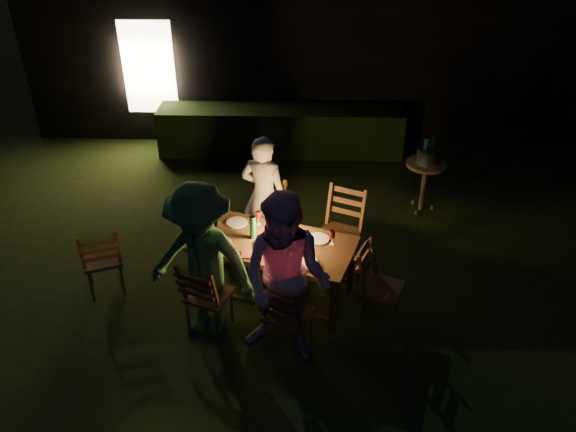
{
  "coord_description": "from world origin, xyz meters",
  "views": [
    {
      "loc": [
        -0.09,
        -5.32,
        4.28
      ],
      "look_at": [
        -0.26,
        0.08,
        0.93
      ],
      "focal_mm": 35.0,
      "sensor_mm": 36.0,
      "label": 1
    }
  ],
  "objects_px": {
    "chair_near_right": "(288,326)",
    "ice_bucket": "(428,156)",
    "bottle_bucket_a": "(425,154)",
    "chair_far_left": "(263,231)",
    "lantern": "(279,229)",
    "person_opp_left": "(202,264)",
    "chair_far_right": "(339,245)",
    "side_table": "(426,169)",
    "dining_table": "(274,247)",
    "bottle_table": "(253,227)",
    "bottle_bucket_b": "(431,152)",
    "chair_near_left": "(209,307)",
    "chair_end": "(379,298)",
    "person_opp_right": "(286,281)",
    "chair_spare": "(105,270)",
    "person_house_side": "(264,196)"
  },
  "relations": [
    {
      "from": "chair_near_right",
      "to": "person_house_side",
      "type": "relative_size",
      "value": 0.61
    },
    {
      "from": "lantern",
      "to": "ice_bucket",
      "type": "height_order",
      "value": "lantern"
    },
    {
      "from": "chair_end",
      "to": "ice_bucket",
      "type": "height_order",
      "value": "ice_bucket"
    },
    {
      "from": "chair_end",
      "to": "side_table",
      "type": "distance_m",
      "value": 2.57
    },
    {
      "from": "chair_spare",
      "to": "lantern",
      "type": "bearing_deg",
      "value": -21.23
    },
    {
      "from": "person_opp_left",
      "to": "bottle_bucket_a",
      "type": "height_order",
      "value": "person_opp_left"
    },
    {
      "from": "dining_table",
      "to": "chair_near_right",
      "type": "xyz_separation_m",
      "value": [
        0.18,
        -0.87,
        -0.37
      ]
    },
    {
      "from": "side_table",
      "to": "ice_bucket",
      "type": "relative_size",
      "value": 2.52
    },
    {
      "from": "chair_near_right",
      "to": "person_opp_left",
      "type": "relative_size",
      "value": 0.55
    },
    {
      "from": "lantern",
      "to": "side_table",
      "type": "xyz_separation_m",
      "value": [
        1.99,
        1.97,
        -0.23
      ]
    },
    {
      "from": "chair_far_left",
      "to": "chair_end",
      "type": "bearing_deg",
      "value": 158.41
    },
    {
      "from": "bottle_table",
      "to": "ice_bucket",
      "type": "height_order",
      "value": "bottle_table"
    },
    {
      "from": "dining_table",
      "to": "person_opp_left",
      "type": "relative_size",
      "value": 1.09
    },
    {
      "from": "chair_far_right",
      "to": "person_house_side",
      "type": "xyz_separation_m",
      "value": [
        -0.94,
        0.36,
        0.48
      ]
    },
    {
      "from": "chair_spare",
      "to": "person_house_side",
      "type": "bearing_deg",
      "value": 4.78
    },
    {
      "from": "chair_far_left",
      "to": "person_house_side",
      "type": "xyz_separation_m",
      "value": [
        0.01,
        0.05,
        0.49
      ]
    },
    {
      "from": "side_table",
      "to": "chair_spare",
      "type": "bearing_deg",
      "value": -153.67
    },
    {
      "from": "dining_table",
      "to": "side_table",
      "type": "height_order",
      "value": "side_table"
    },
    {
      "from": "person_opp_left",
      "to": "bottle_bucket_b",
      "type": "distance_m",
      "value": 3.87
    },
    {
      "from": "chair_far_left",
      "to": "person_opp_right",
      "type": "bearing_deg",
      "value": 122.5
    },
    {
      "from": "lantern",
      "to": "person_opp_right",
      "type": "bearing_deg",
      "value": -83.62
    },
    {
      "from": "chair_far_left",
      "to": "bottle_bucket_b",
      "type": "distance_m",
      "value": 2.64
    },
    {
      "from": "dining_table",
      "to": "chair_spare",
      "type": "distance_m",
      "value": 2.02
    },
    {
      "from": "person_opp_right",
      "to": "person_opp_left",
      "type": "distance_m",
      "value": 0.9
    },
    {
      "from": "chair_spare",
      "to": "side_table",
      "type": "distance_m",
      "value": 4.52
    },
    {
      "from": "bottle_table",
      "to": "chair_far_left",
      "type": "bearing_deg",
      "value": 86.15
    },
    {
      "from": "chair_end",
      "to": "person_opp_right",
      "type": "bearing_deg",
      "value": -38.74
    },
    {
      "from": "chair_near_right",
      "to": "ice_bucket",
      "type": "distance_m",
      "value": 3.48
    },
    {
      "from": "bottle_table",
      "to": "side_table",
      "type": "xyz_separation_m",
      "value": [
        2.29,
        1.93,
        -0.21
      ]
    },
    {
      "from": "chair_far_left",
      "to": "person_opp_left",
      "type": "relative_size",
      "value": 0.57
    },
    {
      "from": "chair_spare",
      "to": "dining_table",
      "type": "bearing_deg",
      "value": -22.13
    },
    {
      "from": "person_opp_right",
      "to": "chair_spare",
      "type": "bearing_deg",
      "value": 174.99
    },
    {
      "from": "chair_far_right",
      "to": "side_table",
      "type": "relative_size",
      "value": 1.43
    },
    {
      "from": "person_house_side",
      "to": "lantern",
      "type": "xyz_separation_m",
      "value": [
        0.23,
        -0.89,
        0.09
      ]
    },
    {
      "from": "person_opp_left",
      "to": "side_table",
      "type": "xyz_separation_m",
      "value": [
        2.73,
        2.64,
        -0.23
      ]
    },
    {
      "from": "ice_bucket",
      "to": "bottle_bucket_a",
      "type": "bearing_deg",
      "value": -141.34
    },
    {
      "from": "chair_near_left",
      "to": "chair_end",
      "type": "xyz_separation_m",
      "value": [
        1.84,
        0.2,
        -0.01
      ]
    },
    {
      "from": "lantern",
      "to": "person_house_side",
      "type": "bearing_deg",
      "value": 104.69
    },
    {
      "from": "dining_table",
      "to": "bottle_table",
      "type": "xyz_separation_m",
      "value": [
        -0.24,
        0.08,
        0.21
      ]
    },
    {
      "from": "chair_near_left",
      "to": "side_table",
      "type": "distance_m",
      "value": 3.78
    },
    {
      "from": "person_opp_left",
      "to": "bottle_bucket_b",
      "type": "relative_size",
      "value": 5.62
    },
    {
      "from": "chair_spare",
      "to": "person_opp_right",
      "type": "xyz_separation_m",
      "value": [
        2.15,
        -0.93,
        0.64
      ]
    },
    {
      "from": "person_opp_right",
      "to": "bottle_bucket_a",
      "type": "height_order",
      "value": "person_opp_right"
    },
    {
      "from": "dining_table",
      "to": "chair_far_left",
      "type": "bearing_deg",
      "value": 120.2
    },
    {
      "from": "person_opp_right",
      "to": "person_opp_left",
      "type": "xyz_separation_m",
      "value": [
        -0.85,
        0.28,
        -0.03
      ]
    },
    {
      "from": "chair_end",
      "to": "lantern",
      "type": "bearing_deg",
      "value": -87.56
    },
    {
      "from": "lantern",
      "to": "side_table",
      "type": "relative_size",
      "value": 0.46
    },
    {
      "from": "chair_near_left",
      "to": "chair_end",
      "type": "distance_m",
      "value": 1.85
    },
    {
      "from": "chair_far_left",
      "to": "lantern",
      "type": "bearing_deg",
      "value": 127.71
    },
    {
      "from": "chair_far_right",
      "to": "chair_spare",
      "type": "bearing_deg",
      "value": 35.18
    }
  ]
}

